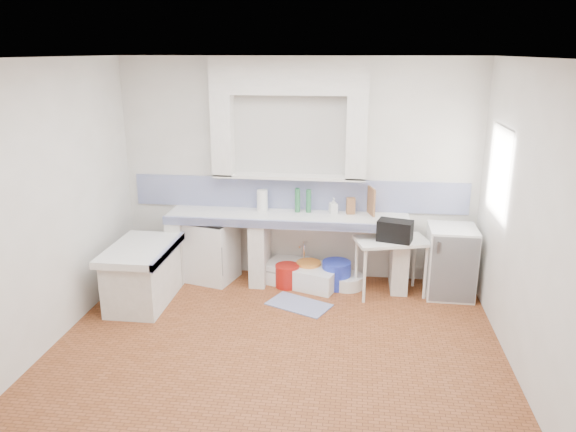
# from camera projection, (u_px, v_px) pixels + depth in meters

# --- Properties ---
(floor) EXTENTS (4.50, 4.50, 0.00)m
(floor) POSITION_uv_depth(u_px,v_px,m) (275.00, 351.00, 5.44)
(floor) COLOR brown
(floor) RESTS_ON ground
(ceiling) EXTENTS (4.50, 4.50, 0.00)m
(ceiling) POSITION_uv_depth(u_px,v_px,m) (273.00, 58.00, 4.63)
(ceiling) COLOR white
(ceiling) RESTS_ON ground
(wall_back) EXTENTS (4.50, 0.00, 4.50)m
(wall_back) POSITION_uv_depth(u_px,v_px,m) (298.00, 171.00, 6.93)
(wall_back) COLOR white
(wall_back) RESTS_ON ground
(wall_front) EXTENTS (4.50, 0.00, 4.50)m
(wall_front) POSITION_uv_depth(u_px,v_px,m) (222.00, 317.00, 3.13)
(wall_front) COLOR white
(wall_front) RESTS_ON ground
(wall_left) EXTENTS (0.00, 4.50, 4.50)m
(wall_left) POSITION_uv_depth(u_px,v_px,m) (45.00, 208.00, 5.30)
(wall_left) COLOR white
(wall_left) RESTS_ON ground
(wall_right) EXTENTS (0.00, 4.50, 4.50)m
(wall_right) POSITION_uv_depth(u_px,v_px,m) (530.00, 225.00, 4.76)
(wall_right) COLOR white
(wall_right) RESTS_ON ground
(alcove_mass) EXTENTS (1.90, 0.25, 0.45)m
(alcove_mass) POSITION_uv_depth(u_px,v_px,m) (289.00, 75.00, 6.48)
(alcove_mass) COLOR white
(alcove_mass) RESTS_ON ground
(window_frame) EXTENTS (0.35, 0.86, 1.06)m
(window_frame) POSITION_uv_depth(u_px,v_px,m) (516.00, 174.00, 5.82)
(window_frame) COLOR #3C2113
(window_frame) RESTS_ON ground
(lace_valance) EXTENTS (0.01, 0.84, 0.24)m
(lace_valance) POSITION_uv_depth(u_px,v_px,m) (506.00, 138.00, 5.73)
(lace_valance) COLOR white
(lace_valance) RESTS_ON ground
(counter_slab) EXTENTS (3.00, 0.60, 0.08)m
(counter_slab) POSITION_uv_depth(u_px,v_px,m) (287.00, 218.00, 6.81)
(counter_slab) COLOR white
(counter_slab) RESTS_ON ground
(counter_lip) EXTENTS (3.00, 0.04, 0.10)m
(counter_lip) POSITION_uv_depth(u_px,v_px,m) (284.00, 225.00, 6.55)
(counter_lip) COLOR navy
(counter_lip) RESTS_ON ground
(counter_pier_left) EXTENTS (0.20, 0.55, 0.82)m
(counter_pier_left) POSITION_uv_depth(u_px,v_px,m) (180.00, 247.00, 7.11)
(counter_pier_left) COLOR white
(counter_pier_left) RESTS_ON ground
(counter_pier_mid) EXTENTS (0.20, 0.55, 0.82)m
(counter_pier_mid) POSITION_uv_depth(u_px,v_px,m) (260.00, 251.00, 6.99)
(counter_pier_mid) COLOR white
(counter_pier_mid) RESTS_ON ground
(counter_pier_right) EXTENTS (0.20, 0.55, 0.82)m
(counter_pier_right) POSITION_uv_depth(u_px,v_px,m) (399.00, 257.00, 6.78)
(counter_pier_right) COLOR white
(counter_pier_right) RESTS_ON ground
(peninsula_top) EXTENTS (0.70, 1.10, 0.08)m
(peninsula_top) POSITION_uv_depth(u_px,v_px,m) (141.00, 250.00, 6.30)
(peninsula_top) COLOR white
(peninsula_top) RESTS_ON ground
(peninsula_base) EXTENTS (0.60, 1.00, 0.62)m
(peninsula_base) POSITION_uv_depth(u_px,v_px,m) (143.00, 278.00, 6.41)
(peninsula_base) COLOR white
(peninsula_base) RESTS_ON ground
(peninsula_lip) EXTENTS (0.04, 1.10, 0.10)m
(peninsula_lip) POSITION_uv_depth(u_px,v_px,m) (168.00, 251.00, 6.27)
(peninsula_lip) COLOR navy
(peninsula_lip) RESTS_ON ground
(backsplash) EXTENTS (4.27, 0.03, 0.40)m
(backsplash) POSITION_uv_depth(u_px,v_px,m) (298.00, 194.00, 7.00)
(backsplash) COLOR navy
(backsplash) RESTS_ON ground
(stove) EXTENTS (0.67, 0.66, 0.79)m
(stove) POSITION_uv_depth(u_px,v_px,m) (212.00, 250.00, 7.04)
(stove) COLOR white
(stove) RESTS_ON ground
(sink) EXTENTS (1.06, 0.80, 0.23)m
(sink) POSITION_uv_depth(u_px,v_px,m) (302.00, 275.00, 6.98)
(sink) COLOR white
(sink) RESTS_ON ground
(side_table) EXTENTS (0.94, 0.68, 0.04)m
(side_table) POSITION_uv_depth(u_px,v_px,m) (390.00, 267.00, 6.61)
(side_table) COLOR white
(side_table) RESTS_ON ground
(fridge) EXTENTS (0.56, 0.56, 0.86)m
(fridge) POSITION_uv_depth(u_px,v_px,m) (450.00, 261.00, 6.58)
(fridge) COLOR white
(fridge) RESTS_ON ground
(bucket_red) EXTENTS (0.39, 0.39, 0.28)m
(bucket_red) POSITION_uv_depth(u_px,v_px,m) (287.00, 276.00, 6.89)
(bucket_red) COLOR #B01710
(bucket_red) RESTS_ON ground
(bucket_orange) EXTENTS (0.39, 0.39, 0.29)m
(bucket_orange) POSITION_uv_depth(u_px,v_px,m) (309.00, 273.00, 6.98)
(bucket_orange) COLOR orange
(bucket_orange) RESTS_ON ground
(bucket_blue) EXTENTS (0.44, 0.44, 0.34)m
(bucket_blue) POSITION_uv_depth(u_px,v_px,m) (336.00, 274.00, 6.86)
(bucket_blue) COLOR #2438C7
(bucket_blue) RESTS_ON ground
(basin_white) EXTENTS (0.45, 0.45, 0.16)m
(basin_white) POSITION_uv_depth(u_px,v_px,m) (347.00, 281.00, 6.88)
(basin_white) COLOR white
(basin_white) RESTS_ON ground
(water_bottle_a) EXTENTS (0.08, 0.08, 0.26)m
(water_bottle_a) POSITION_uv_depth(u_px,v_px,m) (303.00, 269.00, 7.11)
(water_bottle_a) COLOR silver
(water_bottle_a) RESTS_ON ground
(water_bottle_b) EXTENTS (0.10, 0.10, 0.29)m
(water_bottle_b) POSITION_uv_depth(u_px,v_px,m) (307.00, 268.00, 7.13)
(water_bottle_b) COLOR silver
(water_bottle_b) RESTS_ON ground
(black_bag) EXTENTS (0.44, 0.32, 0.25)m
(black_bag) POSITION_uv_depth(u_px,v_px,m) (395.00, 231.00, 6.43)
(black_bag) COLOR black
(black_bag) RESTS_ON side_table
(green_bottle_a) EXTENTS (0.07, 0.07, 0.31)m
(green_bottle_a) POSITION_uv_depth(u_px,v_px,m) (297.00, 200.00, 6.89)
(green_bottle_a) COLOR #296A3E
(green_bottle_a) RESTS_ON counter_slab
(green_bottle_b) EXTENTS (0.07, 0.07, 0.29)m
(green_bottle_b) POSITION_uv_depth(u_px,v_px,m) (309.00, 201.00, 6.87)
(green_bottle_b) COLOR #296A3E
(green_bottle_b) RESTS_ON counter_slab
(knife_block) EXTENTS (0.12, 0.10, 0.21)m
(knife_block) POSITION_uv_depth(u_px,v_px,m) (351.00, 206.00, 6.82)
(knife_block) COLOR #8F6039
(knife_block) RESTS_ON counter_slab
(cutting_board) EXTENTS (0.10, 0.25, 0.34)m
(cutting_board) POSITION_uv_depth(u_px,v_px,m) (371.00, 201.00, 6.77)
(cutting_board) COLOR #8F6039
(cutting_board) RESTS_ON counter_slab
(paper_towel) EXTENTS (0.18, 0.18, 0.27)m
(paper_towel) POSITION_uv_depth(u_px,v_px,m) (262.00, 200.00, 6.95)
(paper_towel) COLOR white
(paper_towel) RESTS_ON counter_slab
(soap_bottle) EXTENTS (0.12, 0.12, 0.20)m
(soap_bottle) POSITION_uv_depth(u_px,v_px,m) (333.00, 206.00, 6.83)
(soap_bottle) COLOR white
(soap_bottle) RESTS_ON counter_slab
(rug) EXTENTS (0.82, 0.67, 0.01)m
(rug) POSITION_uv_depth(u_px,v_px,m) (299.00, 305.00, 6.41)
(rug) COLOR navy
(rug) RESTS_ON ground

